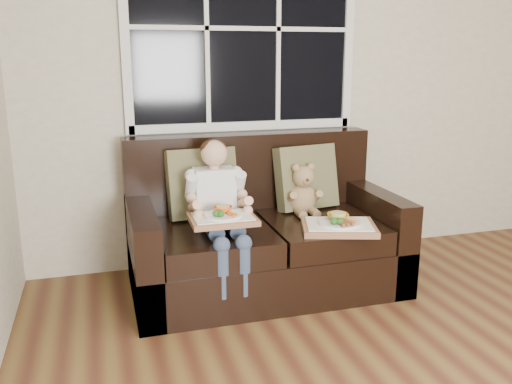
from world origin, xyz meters
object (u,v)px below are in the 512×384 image
object	(u,v)px
tray_right	(339,225)
tray_left	(223,217)
loveseat	(262,239)
teddy_bear	(303,193)
child	(218,199)

from	to	relation	value
tray_right	tray_left	bearing A→B (deg)	-167.91
loveseat	tray_right	xyz separation A→B (m)	(0.37, -0.37, 0.17)
teddy_bear	child	bearing A→B (deg)	-162.08
child	tray_left	bearing A→B (deg)	-94.39
loveseat	child	size ratio (longest dim) A/B	2.08
teddy_bear	tray_left	xyz separation A→B (m)	(-0.63, -0.35, -0.02)
loveseat	child	xyz separation A→B (m)	(-0.32, -0.12, 0.32)
child	tray_right	world-z (taller)	child
child	teddy_bear	distance (m)	0.64
loveseat	tray_right	distance (m)	0.55
child	tray_left	distance (m)	0.19
teddy_bear	tray_left	size ratio (longest dim) A/B	0.91
loveseat	tray_left	distance (m)	0.52
child	tray_right	size ratio (longest dim) A/B	1.58
loveseat	tray_left	world-z (taller)	loveseat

